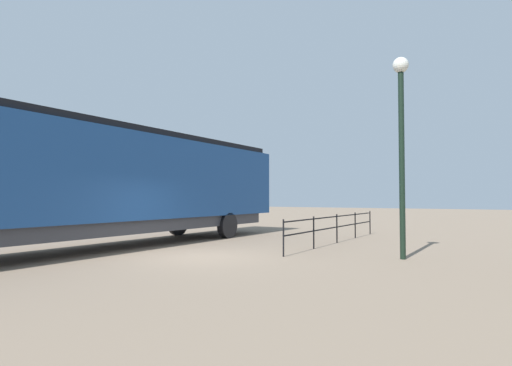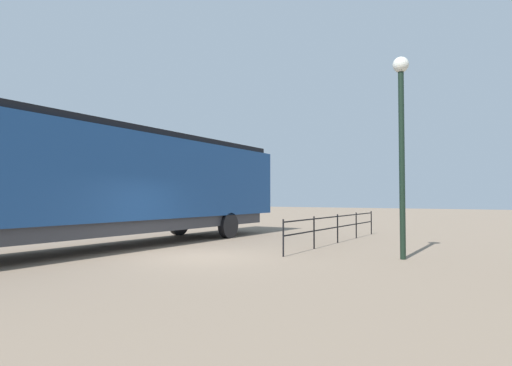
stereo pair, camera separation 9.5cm
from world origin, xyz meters
name	(u,v)px [view 2 (the right image)]	position (x,y,z in m)	size (l,w,h in m)	color
ground_plane	(196,257)	(0.00, 0.00, 0.00)	(120.00, 120.00, 0.00)	#84705B
locomotive	(99,180)	(-3.89, -0.47, 2.35)	(3.14, 18.78, 4.17)	navy
lamp_post	(401,124)	(5.34, 2.68, 3.86)	(0.45, 0.45, 5.80)	black
platform_fence	(338,224)	(2.21, 5.80, 0.73)	(0.05, 8.94, 1.11)	black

